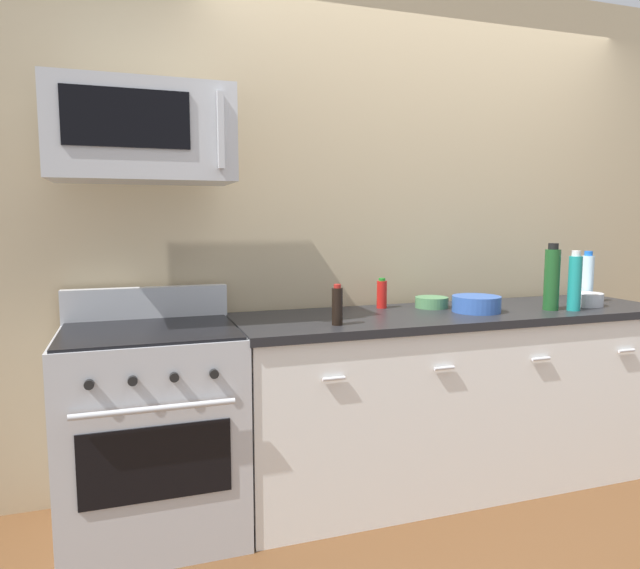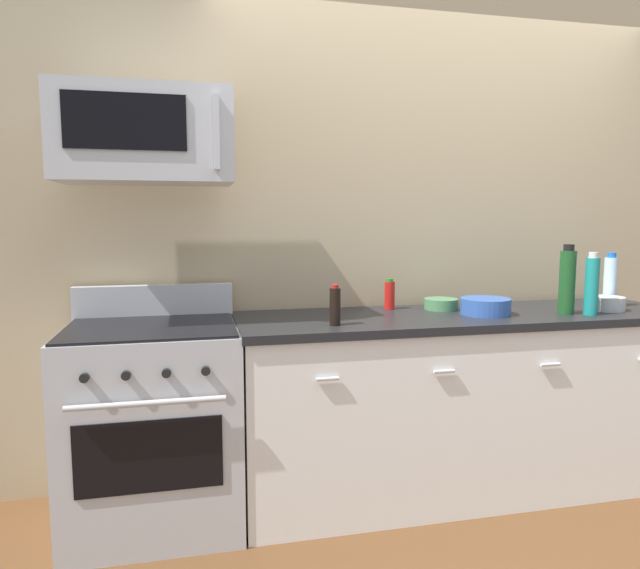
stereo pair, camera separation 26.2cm
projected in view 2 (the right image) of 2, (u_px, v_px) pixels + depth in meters
The scene contains 13 objects.
ground_plane at pixel (461, 487), 2.97m from camera, with size 6.48×6.48×0.00m, color brown.
back_wall at pixel (434, 227), 3.21m from camera, with size 5.40×0.10×2.70m, color tan.
counter_unit at pixel (464, 402), 2.92m from camera, with size 2.31×0.66×0.92m.
range_oven at pixel (154, 423), 2.58m from camera, with size 0.76×0.69×1.07m.
microwave at pixel (145, 137), 2.48m from camera, with size 0.74×0.44×0.40m.
bottle_hot_sauce_red at pixel (390, 295), 2.99m from camera, with size 0.05×0.05×0.16m.
bottle_wine_green at pixel (567, 281), 2.83m from camera, with size 0.08×0.08×0.35m.
bottle_water_clear at pixel (610, 281), 3.06m from camera, with size 0.07×0.07×0.29m.
bottle_soy_sauce_dark at pixel (335, 306), 2.53m from camera, with size 0.05×0.05×0.18m.
bottle_sparkling_teal at pixel (592, 285), 2.80m from camera, with size 0.07×0.07×0.31m.
bowl_blue_mixing at pixel (485, 306), 2.82m from camera, with size 0.25×0.25×0.08m.
bowl_steel_prep at pixel (607, 303), 2.96m from camera, with size 0.18×0.18×0.07m.
bowl_green_glaze at pixel (441, 304), 2.98m from camera, with size 0.18×0.18×0.06m.
Camera 2 is at (-1.35, -2.59, 1.40)m, focal length 31.89 mm.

